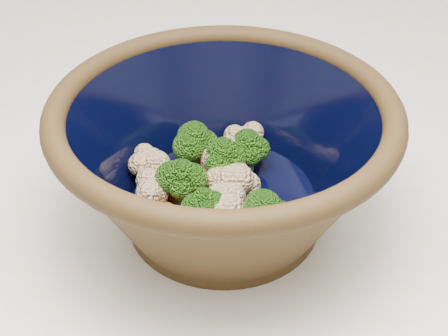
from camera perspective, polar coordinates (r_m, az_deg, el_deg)
mixing_bowl at (r=0.55m, az=0.00°, el=1.05°), size 0.32×0.32×0.13m
vegetable_pile at (r=0.56m, az=-0.82°, el=-0.88°), size 0.14×0.17×0.05m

